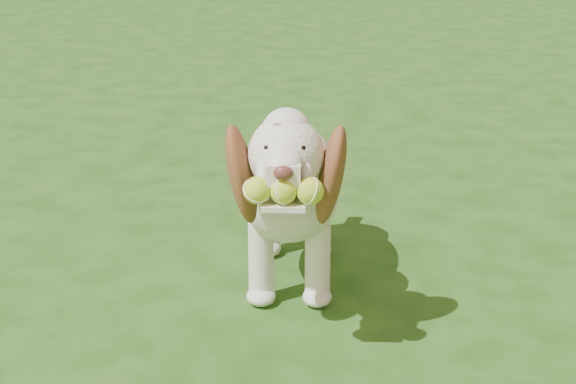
{
  "coord_description": "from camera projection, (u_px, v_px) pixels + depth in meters",
  "views": [
    {
      "loc": [
        0.16,
        -2.62,
        1.35
      ],
      "look_at": [
        0.01,
        0.01,
        0.41
      ],
      "focal_mm": 60.0,
      "sensor_mm": 36.0,
      "label": 1
    }
  ],
  "objects": [
    {
      "name": "dog",
      "position": [
        291.0,
        181.0,
        3.02
      ],
      "size": [
        0.37,
        1.06,
        0.69
      ],
      "rotation": [
        0.0,
        0.0,
        0.02
      ],
      "color": "white",
      "rests_on": "ground"
    },
    {
      "name": "ground",
      "position": [
        286.0,
        318.0,
        2.93
      ],
      "size": [
        80.0,
        80.0,
        0.0
      ],
      "primitive_type": "plane",
      "color": "#1D4212",
      "rests_on": "ground"
    }
  ]
}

